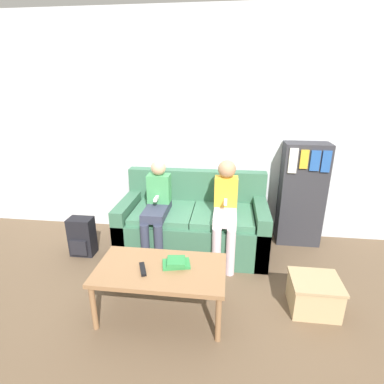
% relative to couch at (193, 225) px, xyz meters
% --- Properties ---
extents(ground_plane, '(10.00, 10.00, 0.00)m').
position_rel_couch_xyz_m(ground_plane, '(0.00, -0.52, -0.29)').
color(ground_plane, brown).
extents(wall_back, '(8.00, 0.07, 2.60)m').
position_rel_couch_xyz_m(wall_back, '(-0.00, 0.50, 1.01)').
color(wall_back, silver).
rests_on(wall_back, ground_plane).
extents(couch, '(1.62, 0.81, 0.86)m').
position_rel_couch_xyz_m(couch, '(0.00, 0.00, 0.00)').
color(couch, '#38664C').
rests_on(couch, ground_plane).
extents(coffee_table, '(1.03, 0.57, 0.43)m').
position_rel_couch_xyz_m(coffee_table, '(-0.14, -1.07, 0.09)').
color(coffee_table, '#8E6642').
rests_on(coffee_table, ground_plane).
extents(person_left, '(0.24, 0.56, 1.05)m').
position_rel_couch_xyz_m(person_left, '(-0.37, -0.20, 0.30)').
color(person_left, '#33384C').
rests_on(person_left, ground_plane).
extents(person_right, '(0.24, 0.56, 1.08)m').
position_rel_couch_xyz_m(person_right, '(0.35, -0.19, 0.33)').
color(person_right, silver).
rests_on(person_right, ground_plane).
extents(tv_remote, '(0.10, 0.17, 0.02)m').
position_rel_couch_xyz_m(tv_remote, '(-0.27, -1.12, 0.15)').
color(tv_remote, black).
rests_on(tv_remote, coffee_table).
extents(book_stack, '(0.25, 0.19, 0.06)m').
position_rel_couch_xyz_m(book_stack, '(-0.02, -1.02, 0.16)').
color(book_stack, '#2D8442').
rests_on(book_stack, coffee_table).
extents(bookshelf, '(0.49, 0.29, 1.20)m').
position_rel_couch_xyz_m(bookshelf, '(1.22, 0.31, 0.31)').
color(bookshelf, '#2D2D33').
rests_on(bookshelf, ground_plane).
extents(storage_box, '(0.40, 0.36, 0.29)m').
position_rel_couch_xyz_m(storage_box, '(1.13, -0.88, -0.15)').
color(storage_box, tan).
rests_on(storage_box, ground_plane).
extents(backpack, '(0.26, 0.20, 0.43)m').
position_rel_couch_xyz_m(backpack, '(-1.21, -0.29, -0.08)').
color(backpack, black).
rests_on(backpack, ground_plane).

